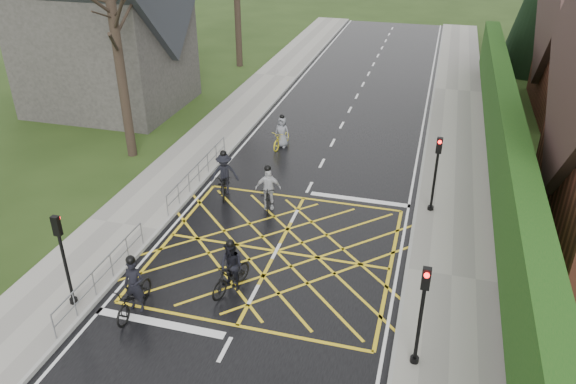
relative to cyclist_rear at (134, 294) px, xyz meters
The scene contains 17 objects.
ground 5.27m from the cyclist_rear, 52.66° to the left, with size 120.00×120.00×0.00m, color #1F3210.
road 5.27m from the cyclist_rear, 52.66° to the left, with size 9.00×80.00×0.01m, color black.
sidewalk_right 10.09m from the cyclist_rear, 24.39° to the left, with size 3.00×80.00×0.15m, color gray.
sidewalk_left 5.06m from the cyclist_rear, 124.19° to the left, with size 3.00×80.00×0.15m, color gray.
stone_wall 14.92m from the cyclist_rear, 42.93° to the left, with size 0.50×38.00×0.70m, color slate.
hedge 14.99m from the cyclist_rear, 42.93° to the left, with size 0.90×38.00×2.80m, color #113C10.
church 19.67m from the cyclist_rear, 122.67° to the left, with size 8.80×7.80×11.00m.
railing_south 1.62m from the cyclist_rear, 155.91° to the left, with size 0.05×5.04×1.03m.
railing_north 8.29m from the cyclist_rear, 100.25° to the left, with size 0.05×6.04×1.03m.
traffic_light_ne 11.80m from the cyclist_rear, 45.28° to the left, with size 0.24×0.31×3.21m.
traffic_light_se 8.34m from the cyclist_rear, ahead, with size 0.24×0.31×3.21m.
traffic_light_sw 2.21m from the cyclist_rear, behind, with size 0.24×0.31×3.21m.
cyclist_rear is the anchor object (origin of this frame).
cyclist_back 2.98m from the cyclist_rear, 35.44° to the left, with size 1.09×1.92×1.85m.
cyclist_mid 7.71m from the cyclist_rear, 90.90° to the left, with size 1.34×2.12×1.95m.
cyclist_front 7.26m from the cyclist_rear, 74.08° to the left, with size 1.10×1.96×1.89m.
cyclist_lead 13.02m from the cyclist_rear, 86.29° to the left, with size 0.86×1.80×1.68m.
Camera 1 is at (4.80, -15.73, 11.25)m, focal length 35.00 mm.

